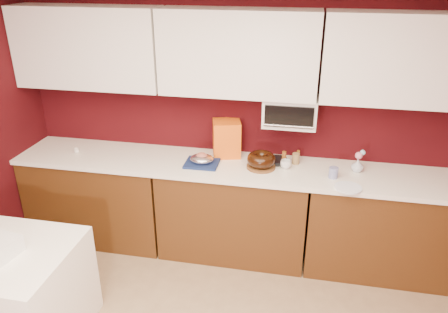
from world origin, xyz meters
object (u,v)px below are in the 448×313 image
object	(u,v)px
foil_ham_nest	(202,159)
coffee_mug	(286,163)
pandoro_box	(227,138)
dining_table	(7,294)
bundt_cake	(261,159)
flower_vase	(358,165)
toaster_oven	(290,111)
blue_jar	(333,173)

from	to	relation	value
foil_ham_nest	coffee_mug	size ratio (longest dim) A/B	2.32
pandoro_box	dining_table	bearing A→B (deg)	-145.13
bundt_cake	foil_ham_nest	bearing A→B (deg)	-176.25
dining_table	foil_ham_nest	size ratio (longest dim) A/B	4.84
flower_vase	dining_table	bearing A→B (deg)	-149.87
bundt_cake	dining_table	bearing A→B (deg)	-140.92
toaster_oven	dining_table	xyz separation A→B (m)	(-1.85, -1.50, -1.00)
blue_jar	pandoro_box	bearing A→B (deg)	163.56
foil_ham_nest	flower_vase	world-z (taller)	flower_vase
toaster_oven	bundt_cake	xyz separation A→B (m)	(-0.21, -0.17, -0.40)
toaster_oven	foil_ham_nest	size ratio (longest dim) A/B	2.18
bundt_cake	flower_vase	bearing A→B (deg)	6.43
toaster_oven	dining_table	bearing A→B (deg)	-140.87
pandoro_box	coffee_mug	bearing A→B (deg)	-32.70
coffee_mug	dining_table	bearing A→B (deg)	-143.51
pandoro_box	blue_jar	world-z (taller)	pandoro_box
foil_ham_nest	coffee_mug	world-z (taller)	foil_ham_nest
pandoro_box	foil_ham_nest	bearing A→B (deg)	-140.53
bundt_cake	coffee_mug	distance (m)	0.22
bundt_cake	flower_vase	xyz separation A→B (m)	(0.81, 0.09, -0.02)
bundt_cake	foil_ham_nest	size ratio (longest dim) A/B	1.19
pandoro_box	flower_vase	size ratio (longest dim) A/B	2.66
coffee_mug	flower_vase	world-z (taller)	flower_vase
pandoro_box	flower_vase	distance (m)	1.17
dining_table	foil_ham_nest	world-z (taller)	foil_ham_nest
coffee_mug	flower_vase	bearing A→B (deg)	5.21
foil_ham_nest	coffee_mug	distance (m)	0.73
toaster_oven	blue_jar	distance (m)	0.63
pandoro_box	blue_jar	bearing A→B (deg)	-31.59
bundt_cake	coffee_mug	world-z (taller)	bundt_cake
dining_table	bundt_cake	bearing A→B (deg)	39.08
toaster_oven	pandoro_box	bearing A→B (deg)	176.19
bundt_cake	coffee_mug	bearing A→B (deg)	9.89
bundt_cake	blue_jar	xyz separation A→B (m)	(0.61, -0.07, -0.03)
flower_vase	blue_jar	bearing A→B (deg)	-141.55
foil_ham_nest	bundt_cake	bearing A→B (deg)	3.75
dining_table	bundt_cake	size ratio (longest dim) A/B	4.07
dining_table	foil_ham_nest	distance (m)	1.81
dining_table	pandoro_box	bearing A→B (deg)	50.02
dining_table	blue_jar	distance (m)	2.64
foil_ham_nest	toaster_oven	bearing A→B (deg)	15.94
coffee_mug	blue_jar	world-z (taller)	blue_jar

